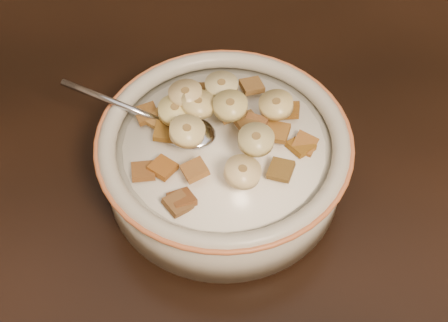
{
  "coord_description": "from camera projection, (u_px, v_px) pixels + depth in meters",
  "views": [
    {
      "loc": [
        -0.09,
        -0.29,
        1.24
      ],
      "look_at": [
        -0.08,
        0.06,
        0.78
      ],
      "focal_mm": 50.0,
      "sensor_mm": 36.0,
      "label": 1
    }
  ],
  "objects": [
    {
      "name": "banana_slice_4",
      "position": [
        187.0,
        131.0,
        0.54
      ],
      "size": [
        0.04,
        0.04,
        0.01
      ],
      "primitive_type": "cylinder",
      "rotation": [
        0.14,
        -0.01,
        1.28
      ],
      "color": "beige",
      "rests_on": "milk"
    },
    {
      "name": "cereal_square_1",
      "position": [
        301.0,
        146.0,
        0.56
      ],
      "size": [
        0.03,
        0.03,
        0.01
      ],
      "primitive_type": "cube",
      "rotation": [
        -0.07,
        0.14,
        0.63
      ],
      "color": "brown",
      "rests_on": "milk"
    },
    {
      "name": "cereal_square_13",
      "position": [
        161.0,
        120.0,
        0.57
      ],
      "size": [
        0.03,
        0.03,
        0.01
      ],
      "primitive_type": "cube",
      "rotation": [
        -0.12,
        -0.01,
        2.5
      ],
      "color": "olive",
      "rests_on": "milk"
    },
    {
      "name": "cereal_square_19",
      "position": [
        147.0,
        114.0,
        0.58
      ],
      "size": [
        0.03,
        0.03,
        0.01
      ],
      "primitive_type": "cube",
      "rotation": [
        0.02,
        -0.08,
        0.34
      ],
      "color": "brown",
      "rests_on": "milk"
    },
    {
      "name": "cereal_square_17",
      "position": [
        209.0,
        91.0,
        0.59
      ],
      "size": [
        0.02,
        0.02,
        0.01
      ],
      "primitive_type": "cube",
      "rotation": [
        -0.2,
        0.06,
        0.03
      ],
      "color": "brown",
      "rests_on": "milk"
    },
    {
      "name": "cereal_square_9",
      "position": [
        225.0,
        83.0,
        0.6
      ],
      "size": [
        0.02,
        0.02,
        0.01
      ],
      "primitive_type": "cube",
      "rotation": [
        0.23,
        -0.08,
        2.9
      ],
      "color": "olive",
      "rests_on": "milk"
    },
    {
      "name": "banana_slice_0",
      "position": [
        230.0,
        106.0,
        0.55
      ],
      "size": [
        0.03,
        0.03,
        0.01
      ],
      "primitive_type": "cylinder",
      "rotation": [
        -0.02,
        -0.04,
        1.59
      ],
      "color": "#D1C27C",
      "rests_on": "milk"
    },
    {
      "name": "milk",
      "position": [
        224.0,
        145.0,
        0.57
      ],
      "size": [
        0.18,
        0.18,
        0.0
      ],
      "primitive_type": "cylinder",
      "color": "white",
      "rests_on": "cereal_bowl"
    },
    {
      "name": "cereal_bowl",
      "position": [
        224.0,
        163.0,
        0.59
      ],
      "size": [
        0.22,
        0.22,
        0.05
      ],
      "primitive_type": "cylinder",
      "color": "#B3AC91",
      "rests_on": "table"
    },
    {
      "name": "cereal_square_4",
      "position": [
        246.0,
        121.0,
        0.56
      ],
      "size": [
        0.03,
        0.03,
        0.01
      ],
      "primitive_type": "cube",
      "rotation": [
        -0.16,
        0.06,
        0.42
      ],
      "color": "brown",
      "rests_on": "milk"
    },
    {
      "name": "cereal_square_8",
      "position": [
        178.0,
        204.0,
        0.52
      ],
      "size": [
        0.03,
        0.03,
        0.01
      ],
      "primitive_type": "cube",
      "rotation": [
        0.22,
        -0.08,
        2.21
      ],
      "color": "brown",
      "rests_on": "milk"
    },
    {
      "name": "table",
      "position": [
        310.0,
        244.0,
        0.59
      ],
      "size": [
        1.44,
        0.97,
        0.04
      ],
      "primitive_type": "cube",
      "rotation": [
        0.0,
        0.0,
        -0.05
      ],
      "color": "black",
      "rests_on": "floor"
    },
    {
      "name": "cereal_square_3",
      "position": [
        166.0,
        132.0,
        0.56
      ],
      "size": [
        0.02,
        0.02,
        0.01
      ],
      "primitive_type": "cube",
      "rotation": [
        0.04,
        -0.05,
        1.41
      ],
      "color": "brown",
      "rests_on": "milk"
    },
    {
      "name": "banana_slice_6",
      "position": [
        198.0,
        104.0,
        0.56
      ],
      "size": [
        0.04,
        0.04,
        0.02
      ],
      "primitive_type": "cylinder",
      "rotation": [
        0.1,
        0.12,
        1.17
      ],
      "color": "#EDCA80",
      "rests_on": "milk"
    },
    {
      "name": "banana_slice_7",
      "position": [
        243.0,
        172.0,
        0.52
      ],
      "size": [
        0.04,
        0.04,
        0.02
      ],
      "primitive_type": "cylinder",
      "rotation": [
        0.1,
        -0.12,
        2.62
      ],
      "color": "#FFDD99",
      "rests_on": "milk"
    },
    {
      "name": "cereal_square_12",
      "position": [
        255.0,
        125.0,
        0.56
      ],
      "size": [
        0.03,
        0.03,
        0.01
      ],
      "primitive_type": "cube",
      "rotation": [
        -0.14,
        0.05,
        2.7
      ],
      "color": "brown",
      "rests_on": "milk"
    },
    {
      "name": "banana_slice_8",
      "position": [
        256.0,
        140.0,
        0.53
      ],
      "size": [
        0.04,
        0.04,
        0.01
      ],
      "primitive_type": "cylinder",
      "rotation": [
        -0.05,
        -0.01,
        2.97
      ],
      "color": "#D4C071",
      "rests_on": "milk"
    },
    {
      "name": "cereal_square_0",
      "position": [
        305.0,
        144.0,
        0.56
      ],
      "size": [
        0.03,
        0.03,
        0.01
      ],
      "primitive_type": "cube",
      "rotation": [
        0.19,
        -0.08,
        1.09
      ],
      "color": "brown",
      "rests_on": "milk"
    },
    {
      "name": "banana_slice_5",
      "position": [
        185.0,
        94.0,
        0.57
      ],
      "size": [
        0.04,
        0.04,
        0.01
      ],
      "primitive_type": "cylinder",
      "rotation": [
        -0.07,
        0.02,
        1.37
      ],
      "color": "#DDC184",
      "rests_on": "milk"
    },
    {
      "name": "banana_slice_2",
      "position": [
        276.0,
        105.0,
        0.56
      ],
      "size": [
        0.04,
        0.04,
        0.01
      ],
      "primitive_type": "cylinder",
      "rotation": [
        -0.03,
        0.12,
        2.88
      ],
      "color": "#E8CC71",
      "rests_on": "milk"
    },
    {
      "name": "cereal_square_10",
      "position": [
        289.0,
        110.0,
        0.58
      ],
      "size": [
        0.02,
        0.02,
        0.01
      ],
      "primitive_type": "cube",
      "rotation": [
        -0.17,
        0.16,
        1.4
      ],
      "color": "brown",
      "rests_on": "milk"
    },
    {
      "name": "cereal_square_5",
      "position": [
        182.0,
        199.0,
        0.52
      ],
      "size": [
        0.03,
        0.03,
        0.01
      ],
      "primitive_type": "cube",
      "rotation": [
        -0.24,
        0.17,
        0.45
      ],
      "color": "brown",
      "rests_on": "milk"
    },
    {
      "name": "cereal_square_15",
      "position": [
        281.0,
        170.0,
        0.53
      ],
      "size": [
        0.03,
        0.03,
        0.01
      ],
      "primitive_type": "cube",
      "rotation": [
        -0.17,
        -0.15,
        1.17
      ],
      "color": "brown",
      "rests_on": "milk"
    },
    {
      "name": "cereal_square_14",
      "position": [
        277.0,
        132.0,
        0.56
      ],
      "size": [
        0.03,
        0.03,
        0.01
      ],
      "primitive_type": "cube",
      "rotation": [
        -0.08,
        -0.06,
        1.23
      ],
      "color": "brown",
      "rests_on": "milk"
    },
    {
      "name": "cereal_square_2",
      "position": [
        195.0,
        170.0,
        0.53
      ],
      "size": [
        0.03,
        0.03,
        0.01
      ],
      "primitive_type": "cube",
      "rotation": [
        -0.16,
        -0.14,
        0.42
      ],
      "color": "olive",
      "rests_on": "milk"
    },
    {
      "name": "banana_slice_3",
      "position": [
        175.0,
        110.0,
        0.56
      ],
      "size": [
        0.03,
        0.03,
        0.01
      ],
      "primitive_type": "cylinder",
      "rotation": [
        0.05,
        -0.06,
        1.56
      ],
      "color": "#E7D77F",
      "rests_on": "milk"
    },
    {
      "name": "cereal_square_7",
      "position": [
        163.0,
        168.0,
        0.54
      ],
      "size": [
        0.03,
        0.03,
        0.01
      ],
      "primitive_type": "cube",
      "rotation": [
        0.12,
        -0.05,
        2.51
      ],
      "color": "brown",
      "rests_on": "milk"
    },
    {
      "name": "banana_slice_1",
      "position": [
        222.0,
        86.0,
        0.58
      ],
      "size": [
        0.04,
        0.04,
        0.01
      ],
      "primitive_type": "cylinder",
      "rotation": [
        0.01,
        0.01,
        1.03
      ],
      "color": "#C8BE82",
      "rests_on": "milk"
    },
    {
      "name": "spoon",
      "position": [
        188.0,
        132.0,
        0.57
      ],
      "size": [
        0.06,
        0.06,
        0.01
      ],
      "primitive_type": "ellipsoid",
      "rotation": [
        0.0,
        0.0,
        4.32
      ],
      "color": "#ABB1C1",
      "rests_on": "cereal_bowl"
    },
    {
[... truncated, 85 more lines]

